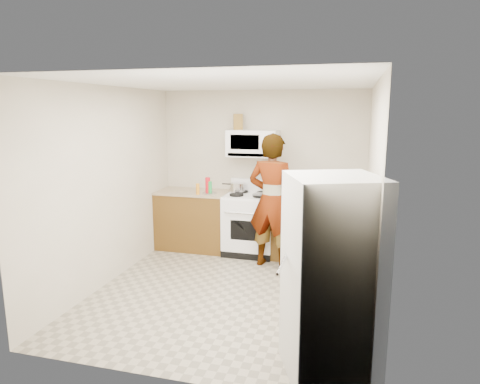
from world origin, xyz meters
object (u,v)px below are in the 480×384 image
(person, at_px, (272,201))
(saucepan, at_px, (238,187))
(kettle, at_px, (314,190))
(fridge, at_px, (331,278))
(gas_range, at_px, (250,223))
(microwave, at_px, (253,143))

(person, relative_size, saucepan, 8.18)
(kettle, bearing_deg, fridge, -87.06)
(gas_range, relative_size, microwave, 1.49)
(kettle, xyz_separation_m, saucepan, (-1.17, 0.00, -0.02))
(person, xyz_separation_m, kettle, (0.52, 0.56, 0.09))
(gas_range, relative_size, kettle, 5.55)
(gas_range, bearing_deg, microwave, 90.00)
(microwave, distance_m, fridge, 3.37)
(fridge, bearing_deg, saucepan, 97.07)
(gas_range, bearing_deg, saucepan, 157.53)
(person, bearing_deg, kettle, -122.78)
(microwave, height_order, person, microwave)
(gas_range, height_order, fridge, fridge)
(fridge, bearing_deg, person, 90.22)
(person, bearing_deg, fridge, 121.94)
(gas_range, height_order, person, person)
(gas_range, height_order, microwave, microwave)
(saucepan, bearing_deg, microwave, 8.05)
(kettle, bearing_deg, gas_range, -179.85)
(person, bearing_deg, microwave, -44.45)
(person, distance_m, fridge, 2.55)
(fridge, relative_size, kettle, 8.35)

